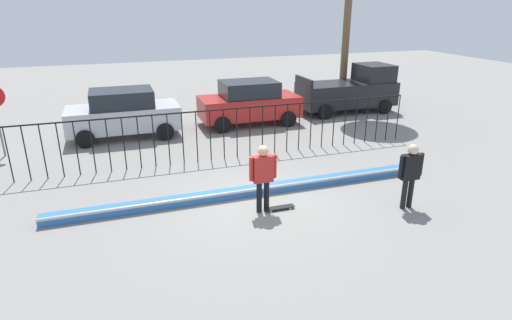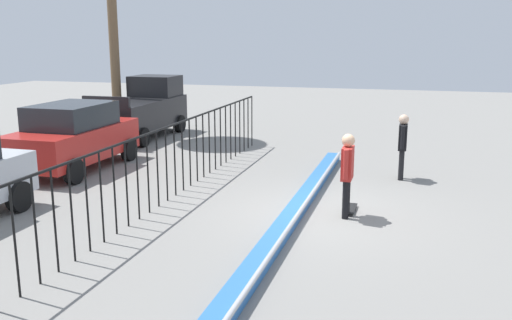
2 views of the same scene
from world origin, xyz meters
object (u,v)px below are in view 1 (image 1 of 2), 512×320
at_px(skateboarder, 263,173).
at_px(skateboard, 280,208).
at_px(camera_operator, 410,170).
at_px(parked_car_silver, 123,113).
at_px(pickup_truck, 351,90).
at_px(parked_car_red, 249,102).

relative_size(skateboarder, skateboard, 2.24).
bearing_deg(camera_operator, skateboarder, 35.25).
height_order(skateboard, camera_operator, camera_operator).
bearing_deg(skateboarder, parked_car_silver, 104.30).
distance_m(camera_operator, pickup_truck, 10.50).
distance_m(camera_operator, parked_car_silver, 11.12).
bearing_deg(parked_car_silver, skateboard, -63.30).
bearing_deg(camera_operator, parked_car_silver, -2.11).
xyz_separation_m(camera_operator, parked_car_red, (-1.39, 9.10, -0.08)).
bearing_deg(camera_operator, skateboard, 34.25).
distance_m(parked_car_silver, pickup_truck, 10.71).
distance_m(skateboard, pickup_truck, 11.37).
bearing_deg(pickup_truck, parked_car_red, -172.93).
bearing_deg(parked_car_silver, camera_operator, -50.08).
height_order(skateboarder, skateboard, skateboarder).
height_order(skateboarder, camera_operator, skateboarder).
xyz_separation_m(parked_car_silver, parked_car_red, (5.29, 0.21, 0.00)).
bearing_deg(parked_car_silver, skateboarder, -65.88).
height_order(skateboarder, parked_car_silver, parked_car_silver).
xyz_separation_m(parked_car_red, pickup_truck, (5.39, 0.61, 0.06)).
xyz_separation_m(skateboard, camera_operator, (3.20, -0.96, 1.00)).
bearing_deg(parked_car_red, pickup_truck, 3.89).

